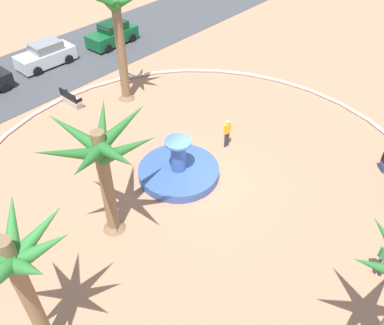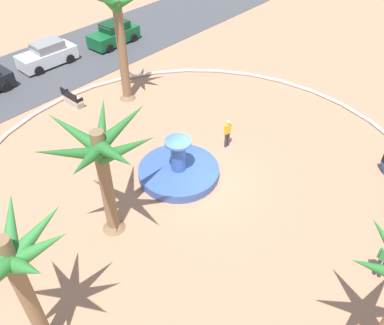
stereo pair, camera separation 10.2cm
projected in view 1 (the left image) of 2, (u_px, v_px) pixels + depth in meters
The scene contains 11 objects.
ground_plane at pixel (198, 180), 19.53m from camera, with size 80.00×80.00×0.00m, color tan.
plaza_curb at pixel (198, 178), 19.46m from camera, with size 22.35×22.35×0.20m, color silver.
street_asphalt at pixel (23, 77), 27.35m from camera, with size 48.00×8.00×0.03m, color #424247.
fountain at pixel (179, 171), 19.57m from camera, with size 3.93×3.93×2.10m.
palm_tree_by_curb at pixel (102, 157), 14.65m from camera, with size 4.66×4.76×5.30m.
palm_tree_mid_plaza at pixel (117, 19), 22.06m from camera, with size 3.46×3.39×6.73m.
palm_tree_far_side at pixel (14, 267), 10.76m from camera, with size 3.75×3.68×5.50m.
bench_west at pixel (72, 100), 24.43m from camera, with size 0.52×1.60×1.00m.
person_cyclist_photo at pixel (227, 132), 20.95m from camera, with size 0.53×0.23×1.66m.
parked_car_second at pixel (46, 55), 28.19m from camera, with size 4.05×2.02×1.67m.
parked_car_third at pixel (112, 34), 30.92m from camera, with size 4.06×2.04×1.67m.
Camera 1 is at (-11.01, -9.27, 13.22)m, focal length 37.82 mm.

